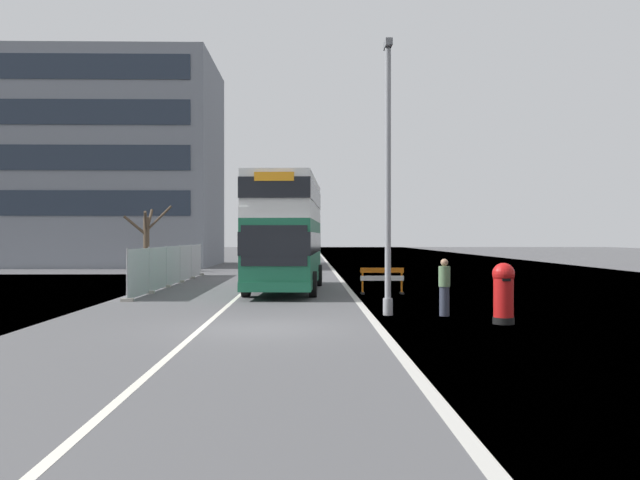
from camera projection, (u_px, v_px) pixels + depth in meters
ground at (283, 330)px, 17.53m from camera, size 140.00×280.00×0.10m
double_decker_bus at (286, 232)px, 29.68m from camera, size 3.25×10.81×4.77m
lamppost_foreground at (388, 186)px, 20.32m from camera, size 0.29×0.70×8.10m
red_pillar_postbox at (504, 290)px, 18.30m from camera, size 0.59×0.59×1.62m
roadworks_barrier at (382, 278)px, 27.85m from camera, size 1.76×0.46×1.06m
construction_site_fence at (173, 266)px, 33.13m from camera, size 0.44×17.20×1.91m
car_oncoming_near at (303, 254)px, 49.69m from camera, size 1.92×4.59×2.36m
car_receding_mid at (304, 251)px, 58.40m from camera, size 2.06×4.50×2.41m
bare_tree_far_verge_near at (147, 237)px, 46.53m from camera, size 3.25×2.77×4.46m
bare_tree_far_verge_mid at (134, 235)px, 52.60m from camera, size 2.18×2.89×4.97m
pedestrian_at_kerb at (444, 287)px, 20.13m from camera, size 0.34×0.34×1.67m
backdrop_office_block at (24, 164)px, 55.80m from camera, size 30.85×12.65×16.42m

